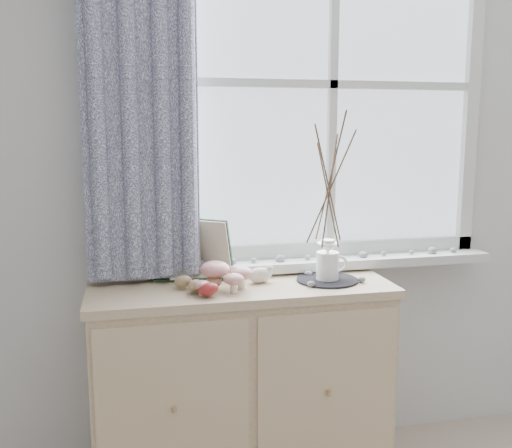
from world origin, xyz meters
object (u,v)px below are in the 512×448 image
sideboard (242,385)px  twig_pitcher (329,184)px  botanical_book (194,250)px  toadstool_cluster (224,274)px

sideboard → twig_pitcher: size_ratio=1.74×
botanical_book → toadstool_cluster: bearing=-49.7°
botanical_book → twig_pitcher: 0.61m
toadstool_cluster → twig_pitcher: size_ratio=0.34×
sideboard → twig_pitcher: bearing=-3.4°
sideboard → botanical_book: 0.59m
toadstool_cluster → twig_pitcher: 0.55m
sideboard → botanical_book: (-0.18, 0.10, 0.55)m
botanical_book → twig_pitcher: size_ratio=0.54×
toadstool_cluster → twig_pitcher: (0.43, 0.04, 0.33)m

